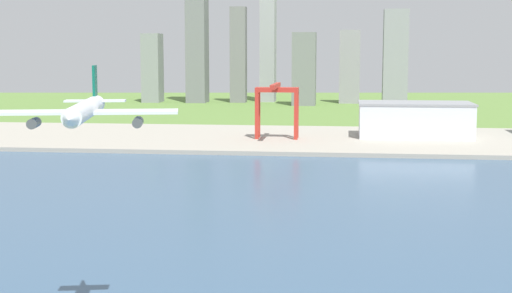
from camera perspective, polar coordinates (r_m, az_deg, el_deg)
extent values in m
plane|color=#5C813A|center=(278.15, -0.11, -4.25)|extent=(2400.00, 2400.00, 0.00)
cube|color=#385675|center=(220.25, -2.05, -7.34)|extent=(840.00, 360.00, 0.15)
cube|color=#A39D8F|center=(464.83, 2.79, 0.59)|extent=(840.00, 140.00, 2.50)
cylinder|color=white|center=(133.58, -12.97, 2.75)|extent=(10.05, 32.14, 3.27)
cone|color=white|center=(116.42, -14.09, 2.06)|extent=(3.80, 4.18, 3.11)
cube|color=white|center=(135.20, -12.87, 2.60)|extent=(33.04, 13.79, 0.50)
cube|color=#0C5947|center=(147.69, -12.27, 4.59)|extent=(1.31, 3.88, 7.85)
cube|color=white|center=(147.86, -12.23, 3.45)|extent=(12.11, 5.93, 0.36)
cylinder|color=#4C4F54|center=(133.51, -9.05, 1.86)|extent=(2.72, 4.78, 1.80)
cylinder|color=#4C4F54|center=(135.90, -16.68, 1.73)|extent=(2.72, 4.78, 1.80)
cube|color=#B72D23|center=(451.46, 0.06, 2.38)|extent=(2.20, 2.20, 28.56)
cube|color=#B72D23|center=(449.22, 3.08, 2.34)|extent=(2.20, 2.20, 28.56)
cube|color=#B72D23|center=(459.38, 0.18, 2.47)|extent=(2.20, 2.20, 28.56)
cube|color=#B72D23|center=(457.18, 3.15, 2.43)|extent=(2.20, 2.20, 28.56)
cube|color=#B72D23|center=(453.07, 1.62, 4.38)|extent=(26.19, 10.00, 2.80)
cube|color=#B72D23|center=(442.66, 1.50, 4.68)|extent=(2.60, 41.33, 2.60)
cube|color=silver|center=(474.32, 12.09, 1.96)|extent=(68.70, 38.66, 20.44)
cube|color=gray|center=(473.46, 12.13, 3.27)|extent=(70.08, 39.44, 1.20)
cube|color=gray|center=(824.09, -7.96, 5.99)|extent=(19.34, 24.77, 74.65)
cube|color=slate|center=(814.86, -4.56, 8.89)|extent=(21.05, 26.78, 156.26)
cube|color=slate|center=(812.17, -1.36, 7.04)|extent=(17.01, 14.64, 103.09)
cube|color=#999AA1|center=(825.13, 0.93, 8.97)|extent=(16.23, 24.86, 158.52)
cube|color=slate|center=(770.94, 3.71, 5.96)|extent=(23.93, 25.72, 74.69)
cube|color=gray|center=(805.41, 7.20, 6.09)|extent=(21.76, 15.98, 78.07)
cube|color=gray|center=(796.11, 10.65, 6.77)|extent=(25.39, 20.87, 99.06)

